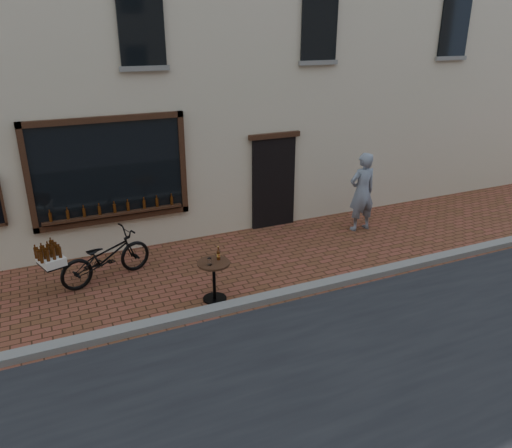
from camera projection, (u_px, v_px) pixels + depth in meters
name	position (u px, v px, depth m)	size (l,w,h in m)	color
ground	(263.00, 308.00, 8.80)	(90.00, 90.00, 0.00)	brown
kerb	(258.00, 300.00, 8.95)	(90.00, 0.25, 0.12)	slate
shop_building	(154.00, 10.00, 12.44)	(28.00, 6.20, 10.00)	#BEB496
cargo_bicycle	(104.00, 257.00, 9.61)	(2.20, 1.22, 1.04)	black
bistro_table	(214.00, 273.00, 8.90)	(0.58, 0.58, 1.00)	black
pedestrian	(362.00, 192.00, 11.86)	(0.70, 0.46, 1.91)	slate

